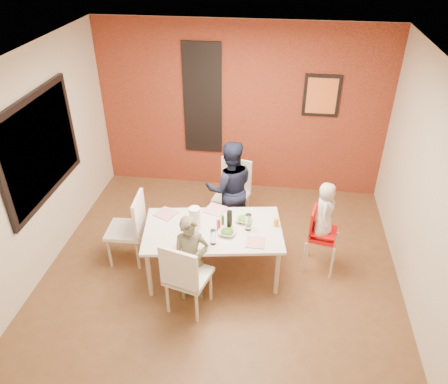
# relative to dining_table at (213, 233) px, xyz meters

# --- Properties ---
(ground) EXTENTS (4.50, 4.50, 0.00)m
(ground) POSITION_rel_dining_table_xyz_m (0.10, -0.01, -0.63)
(ground) COLOR brown
(ground) RESTS_ON ground
(ceiling) EXTENTS (4.50, 4.50, 0.02)m
(ceiling) POSITION_rel_dining_table_xyz_m (0.10, -0.01, 2.07)
(ceiling) COLOR white
(ceiling) RESTS_ON wall_back
(wall_back) EXTENTS (4.50, 0.02, 2.70)m
(wall_back) POSITION_rel_dining_table_xyz_m (0.10, 2.24, 0.72)
(wall_back) COLOR beige
(wall_back) RESTS_ON ground
(wall_front) EXTENTS (4.50, 0.02, 2.70)m
(wall_front) POSITION_rel_dining_table_xyz_m (0.10, -2.26, 0.72)
(wall_front) COLOR beige
(wall_front) RESTS_ON ground
(wall_left) EXTENTS (0.02, 4.50, 2.70)m
(wall_left) POSITION_rel_dining_table_xyz_m (-2.15, -0.01, 0.72)
(wall_left) COLOR beige
(wall_left) RESTS_ON ground
(wall_right) EXTENTS (0.02, 4.50, 2.70)m
(wall_right) POSITION_rel_dining_table_xyz_m (2.35, -0.01, 0.72)
(wall_right) COLOR beige
(wall_right) RESTS_ON ground
(brick_accent_wall) EXTENTS (4.50, 0.02, 2.70)m
(brick_accent_wall) POSITION_rel_dining_table_xyz_m (0.10, 2.22, 0.72)
(brick_accent_wall) COLOR maroon
(brick_accent_wall) RESTS_ON ground
(picture_window_frame) EXTENTS (0.05, 1.70, 1.30)m
(picture_window_frame) POSITION_rel_dining_table_xyz_m (-2.12, 0.19, 0.92)
(picture_window_frame) COLOR black
(picture_window_frame) RESTS_ON wall_left
(picture_window_pane) EXTENTS (0.02, 1.55, 1.15)m
(picture_window_pane) POSITION_rel_dining_table_xyz_m (-2.11, 0.19, 0.92)
(picture_window_pane) COLOR black
(picture_window_pane) RESTS_ON wall_left
(glassblock_strip) EXTENTS (0.55, 0.03, 1.70)m
(glassblock_strip) POSITION_rel_dining_table_xyz_m (-0.50, 2.20, 0.87)
(glassblock_strip) COLOR silver
(glassblock_strip) RESTS_ON wall_back
(glassblock_surround) EXTENTS (0.60, 0.03, 1.76)m
(glassblock_surround) POSITION_rel_dining_table_xyz_m (-0.50, 2.20, 0.87)
(glassblock_surround) COLOR black
(glassblock_surround) RESTS_ON wall_back
(art_print_frame) EXTENTS (0.54, 0.03, 0.64)m
(art_print_frame) POSITION_rel_dining_table_xyz_m (1.30, 2.20, 1.02)
(art_print_frame) COLOR black
(art_print_frame) RESTS_ON wall_back
(art_print_canvas) EXTENTS (0.44, 0.01, 0.54)m
(art_print_canvas) POSITION_rel_dining_table_xyz_m (1.30, 2.18, 1.02)
(art_print_canvas) COLOR orange
(art_print_canvas) RESTS_ON wall_back
(dining_table) EXTENTS (1.79, 1.17, 0.69)m
(dining_table) POSITION_rel_dining_table_xyz_m (0.00, 0.00, 0.00)
(dining_table) COLOR silver
(dining_table) RESTS_ON ground
(chair_near) EXTENTS (0.56, 0.56, 0.98)m
(chair_near) POSITION_rel_dining_table_xyz_m (-0.21, -0.69, -0.08)
(chair_near) COLOR silver
(chair_near) RESTS_ON ground
(chair_far) EXTENTS (0.55, 0.55, 0.98)m
(chair_far) POSITION_rel_dining_table_xyz_m (0.11, 1.17, -0.08)
(chair_far) COLOR white
(chair_far) RESTS_ON ground
(chair_left) EXTENTS (0.48, 0.48, 0.98)m
(chair_left) POSITION_rel_dining_table_xyz_m (-1.08, 0.12, -0.08)
(chair_left) COLOR white
(chair_left) RESTS_ON ground
(high_chair) EXTENTS (0.44, 0.44, 0.89)m
(high_chair) POSITION_rel_dining_table_xyz_m (1.31, 0.29, -0.10)
(high_chair) COLOR red
(high_chair) RESTS_ON ground
(child_near) EXTENTS (0.48, 0.38, 1.14)m
(child_near) POSITION_rel_dining_table_xyz_m (-0.19, -0.44, -0.06)
(child_near) COLOR brown
(child_near) RESTS_ON ground
(child_far) EXTENTS (0.80, 0.69, 1.42)m
(child_far) POSITION_rel_dining_table_xyz_m (0.09, 0.93, 0.08)
(child_far) COLOR black
(child_far) RESTS_ON ground
(toddler) EXTENTS (0.28, 0.39, 0.74)m
(toddler) POSITION_rel_dining_table_xyz_m (1.33, 0.29, 0.26)
(toddler) COLOR beige
(toddler) RESTS_ON high_chair
(plate_near_left) EXTENTS (0.27, 0.27, 0.01)m
(plate_near_left) POSITION_rel_dining_table_xyz_m (-0.30, -0.43, 0.07)
(plate_near_left) COLOR white
(plate_near_left) RESTS_ON dining_table
(plate_far_mid) EXTENTS (0.31, 0.31, 0.01)m
(plate_far_mid) POSITION_rel_dining_table_xyz_m (-0.04, 0.40, 0.07)
(plate_far_mid) COLOR white
(plate_far_mid) RESTS_ON dining_table
(plate_near_right) EXTENTS (0.22, 0.22, 0.01)m
(plate_near_right) POSITION_rel_dining_table_xyz_m (0.53, -0.20, 0.07)
(plate_near_right) COLOR white
(plate_near_right) RESTS_ON dining_table
(plate_far_left) EXTENTS (0.32, 0.32, 0.01)m
(plate_far_left) POSITION_rel_dining_table_xyz_m (-0.64, 0.23, 0.07)
(plate_far_left) COLOR silver
(plate_far_left) RESTS_ON dining_table
(salad_bowl_a) EXTENTS (0.24, 0.24, 0.05)m
(salad_bowl_a) POSITION_rel_dining_table_xyz_m (0.18, -0.07, 0.09)
(salad_bowl_a) COLOR white
(salad_bowl_a) RESTS_ON dining_table
(salad_bowl_b) EXTENTS (0.22, 0.22, 0.05)m
(salad_bowl_b) POSITION_rel_dining_table_xyz_m (0.35, 0.21, 0.09)
(salad_bowl_b) COLOR white
(salad_bowl_b) RESTS_ON dining_table
(wine_bottle) EXTENTS (0.07, 0.07, 0.25)m
(wine_bottle) POSITION_rel_dining_table_xyz_m (0.20, 0.04, 0.19)
(wine_bottle) COLOR black
(wine_bottle) RESTS_ON dining_table
(wine_glass_a) EXTENTS (0.07, 0.07, 0.19)m
(wine_glass_a) POSITION_rel_dining_table_xyz_m (0.05, -0.27, 0.16)
(wine_glass_a) COLOR white
(wine_glass_a) RESTS_ON dining_table
(wine_glass_b) EXTENTS (0.08, 0.08, 0.22)m
(wine_glass_b) POSITION_rel_dining_table_xyz_m (0.42, 0.05, 0.17)
(wine_glass_b) COLOR silver
(wine_glass_b) RESTS_ON dining_table
(paper_towel_roll) EXTENTS (0.13, 0.13, 0.30)m
(paper_towel_roll) POSITION_rel_dining_table_xyz_m (-0.21, -0.03, 0.21)
(paper_towel_roll) COLOR white
(paper_towel_roll) RESTS_ON dining_table
(condiment_red) EXTENTS (0.04, 0.04, 0.15)m
(condiment_red) POSITION_rel_dining_table_xyz_m (0.08, -0.01, 0.14)
(condiment_red) COLOR red
(condiment_red) RESTS_ON dining_table
(condiment_green) EXTENTS (0.04, 0.04, 0.15)m
(condiment_green) POSITION_rel_dining_table_xyz_m (0.11, 0.08, 0.13)
(condiment_green) COLOR #326C24
(condiment_green) RESTS_ON dining_table
(condiment_brown) EXTENTS (0.04, 0.04, 0.14)m
(condiment_brown) POSITION_rel_dining_table_xyz_m (0.06, -0.00, 0.13)
(condiment_brown) COLOR brown
(condiment_brown) RESTS_ON dining_table
(sippy_cup) EXTENTS (0.06, 0.06, 0.10)m
(sippy_cup) POSITION_rel_dining_table_xyz_m (0.75, 0.17, 0.11)
(sippy_cup) COLOR orange
(sippy_cup) RESTS_ON dining_table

